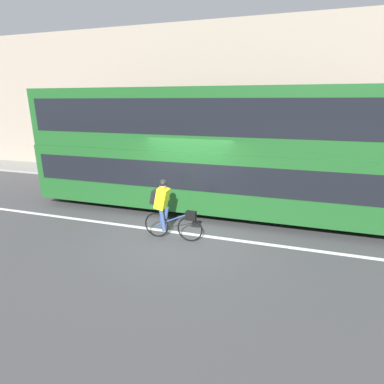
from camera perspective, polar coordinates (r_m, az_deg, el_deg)
The scene contains 7 objects.
ground_plane at distance 8.42m, azimuth -2.22°, elevation -7.67°, with size 80.00×80.00×0.00m, color #424244.
road_center_line at distance 8.38m, azimuth -2.32°, elevation -7.75°, with size 50.00×0.14×0.01m, color silver.
sidewalk_curb at distance 13.30m, azimuth 5.51°, elevation 1.84°, with size 60.00×1.99×0.11m.
building_facade at distance 13.96m, azimuth 6.93°, elevation 16.34°, with size 60.00×0.30×6.77m.
bus at distance 9.51m, azimuth 4.41°, elevation 8.67°, with size 11.76×2.50×3.88m.
cyclist_on_bike at distance 7.78m, azimuth -4.90°, elevation -2.92°, with size 1.61×0.32×1.61m.
trash_bin at distance 14.05m, azimuth -7.21°, elevation 4.72°, with size 0.48×0.48×0.90m.
Camera 1 is at (2.59, -7.20, 3.51)m, focal length 28.00 mm.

